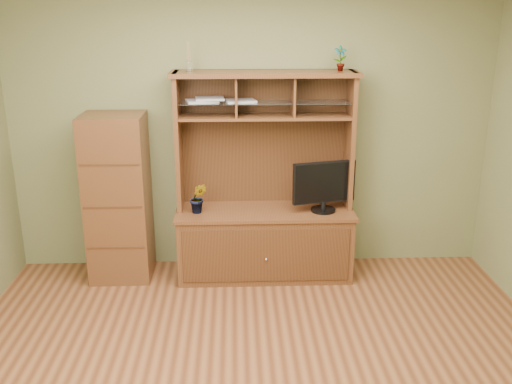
{
  "coord_description": "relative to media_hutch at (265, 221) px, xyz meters",
  "views": [
    {
      "loc": [
        -0.16,
        -3.25,
        2.45
      ],
      "look_at": [
        0.01,
        1.2,
        0.99
      ],
      "focal_mm": 40.0,
      "sensor_mm": 36.0,
      "label": 1
    }
  ],
  "objects": [
    {
      "name": "room",
      "position": [
        -0.11,
        -1.73,
        0.83
      ],
      "size": [
        4.54,
        4.04,
        2.74
      ],
      "color": "#512B17",
      "rests_on": "ground"
    },
    {
      "name": "media_hutch",
      "position": [
        0.0,
        0.0,
        0.0
      ],
      "size": [
        1.66,
        0.61,
        1.9
      ],
      "color": "#452813",
      "rests_on": "room"
    },
    {
      "name": "monitor",
      "position": [
        0.53,
        -0.08,
        0.37
      ],
      "size": [
        0.58,
        0.23,
        0.47
      ],
      "rotation": [
        0.0,
        0.0,
        0.23
      ],
      "color": "black",
      "rests_on": "media_hutch"
    },
    {
      "name": "orchid_plant",
      "position": [
        -0.61,
        -0.08,
        0.27
      ],
      "size": [
        0.16,
        0.14,
        0.28
      ],
      "primitive_type": "imported",
      "rotation": [
        0.0,
        0.0,
        -0.07
      ],
      "color": "#2C511B",
      "rests_on": "media_hutch"
    },
    {
      "name": "top_plant",
      "position": [
        0.66,
        0.08,
        1.49
      ],
      "size": [
        0.12,
        0.08,
        0.22
      ],
      "primitive_type": "imported",
      "rotation": [
        0.0,
        0.0,
        0.03
      ],
      "color": "#386021",
      "rests_on": "media_hutch"
    },
    {
      "name": "reed_diffuser",
      "position": [
        -0.66,
        0.08,
        1.48
      ],
      "size": [
        0.05,
        0.05,
        0.26
      ],
      "color": "silver",
      "rests_on": "media_hutch"
    },
    {
      "name": "magazines",
      "position": [
        -0.42,
        0.08,
        1.13
      ],
      "size": [
        0.64,
        0.26,
        0.04
      ],
      "color": "#B2B3B8",
      "rests_on": "media_hutch"
    },
    {
      "name": "side_cabinet",
      "position": [
        -1.34,
        0.0,
        0.25
      ],
      "size": [
        0.55,
        0.5,
        1.54
      ],
      "color": "#452813",
      "rests_on": "room"
    }
  ]
}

